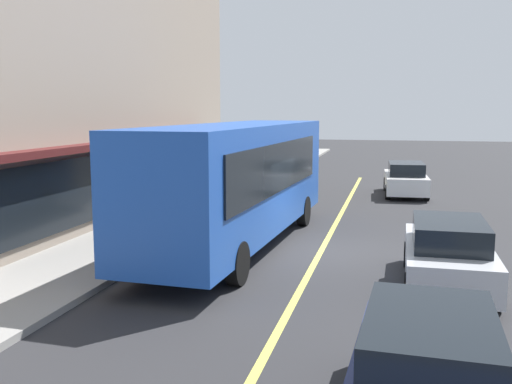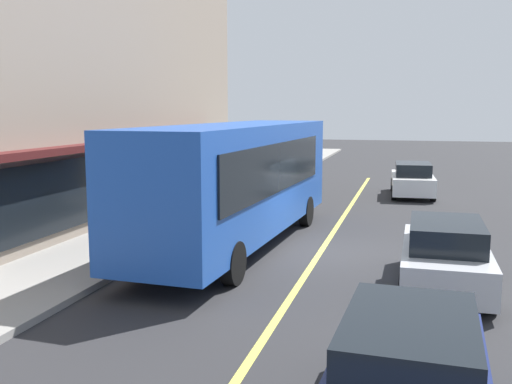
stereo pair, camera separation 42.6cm
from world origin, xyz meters
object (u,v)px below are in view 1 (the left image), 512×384
(car_silver, at_px, (448,254))
(car_white, at_px, (406,179))
(bus, at_px, (239,178))
(traffic_light, at_px, (233,142))
(pedestrian_mid_block, at_px, (223,180))
(pedestrian_waiting, at_px, (217,175))
(car_navy, at_px, (429,383))

(car_silver, relative_size, car_white, 0.99)
(bus, bearing_deg, traffic_light, 17.16)
(bus, bearing_deg, car_silver, -115.68)
(pedestrian_mid_block, bearing_deg, bus, -159.05)
(traffic_light, relative_size, pedestrian_mid_block, 1.93)
(bus, bearing_deg, car_white, -22.73)
(bus, height_order, pedestrian_waiting, bus)
(bus, distance_m, pedestrian_mid_block, 6.50)
(car_white, distance_m, pedestrian_waiting, 8.81)
(bus, distance_m, car_silver, 6.22)
(car_silver, distance_m, car_navy, 6.48)
(traffic_light, bearing_deg, car_navy, -157.02)
(pedestrian_mid_block, bearing_deg, pedestrian_waiting, 28.94)
(traffic_light, relative_size, car_navy, 0.73)
(car_white, bearing_deg, car_navy, 179.97)
(traffic_light, distance_m, pedestrian_waiting, 1.62)
(pedestrian_waiting, bearing_deg, bus, -157.77)
(car_navy, height_order, pedestrian_mid_block, pedestrian_mid_block)
(bus, relative_size, car_white, 2.57)
(car_silver, xyz_separation_m, car_navy, (-6.44, 0.73, 0.00))
(traffic_light, xyz_separation_m, car_silver, (-10.54, -7.93, -1.79))
(bus, distance_m, traffic_light, 8.29)
(bus, height_order, car_white, bus)
(bus, xyz_separation_m, traffic_light, (7.90, 2.44, 0.55))
(pedestrian_waiting, bearing_deg, pedestrian_mid_block, -151.06)
(car_silver, bearing_deg, pedestrian_waiting, 40.76)
(car_navy, bearing_deg, pedestrian_mid_block, 25.08)
(car_navy, bearing_deg, car_silver, -6.48)
(bus, relative_size, car_silver, 2.60)
(car_silver, xyz_separation_m, pedestrian_waiting, (9.73, 8.39, 0.47))
(bus, xyz_separation_m, car_silver, (-2.64, -5.49, -1.24))
(car_white, xyz_separation_m, car_navy, (-20.48, 0.01, 0.00))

